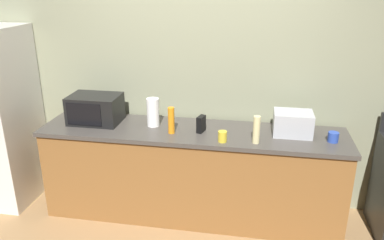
% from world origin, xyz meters
% --- Properties ---
extents(ground_plane, '(8.00, 8.00, 0.00)m').
position_xyz_m(ground_plane, '(0.00, 0.00, 0.00)').
color(ground_plane, '#A87F51').
extents(back_wall, '(6.40, 0.10, 2.70)m').
position_xyz_m(back_wall, '(0.00, 0.81, 1.35)').
color(back_wall, gray).
rests_on(back_wall, ground_plane).
extents(counter_run, '(2.84, 0.64, 0.90)m').
position_xyz_m(counter_run, '(0.00, 0.40, 0.45)').
color(counter_run, brown).
rests_on(counter_run, ground_plane).
extents(microwave, '(0.48, 0.35, 0.27)m').
position_xyz_m(microwave, '(-0.96, 0.45, 1.04)').
color(microwave, black).
rests_on(microwave, counter_run).
extents(toaster_oven, '(0.34, 0.26, 0.21)m').
position_xyz_m(toaster_oven, '(0.90, 0.46, 1.01)').
color(toaster_oven, '#B7BABF').
rests_on(toaster_oven, counter_run).
extents(paper_towel_roll, '(0.12, 0.12, 0.27)m').
position_xyz_m(paper_towel_roll, '(-0.38, 0.45, 1.04)').
color(paper_towel_roll, white).
rests_on(paper_towel_roll, counter_run).
extents(cordless_phone, '(0.08, 0.12, 0.15)m').
position_xyz_m(cordless_phone, '(0.09, 0.38, 0.98)').
color(cordless_phone, black).
rests_on(cordless_phone, counter_run).
extents(bottle_dish_soap, '(0.06, 0.06, 0.24)m').
position_xyz_m(bottle_dish_soap, '(-0.17, 0.30, 1.02)').
color(bottle_dish_soap, orange).
rests_on(bottle_dish_soap, counter_run).
extents(bottle_hand_soap, '(0.06, 0.06, 0.24)m').
position_xyz_m(bottle_hand_soap, '(0.59, 0.21, 1.02)').
color(bottle_hand_soap, beige).
rests_on(bottle_hand_soap, counter_run).
extents(mug_blue, '(0.09, 0.09, 0.09)m').
position_xyz_m(mug_blue, '(1.24, 0.35, 0.94)').
color(mug_blue, '#2D4CB2').
rests_on(mug_blue, counter_run).
extents(mug_yellow, '(0.08, 0.08, 0.10)m').
position_xyz_m(mug_yellow, '(0.30, 0.19, 0.95)').
color(mug_yellow, yellow).
rests_on(mug_yellow, counter_run).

